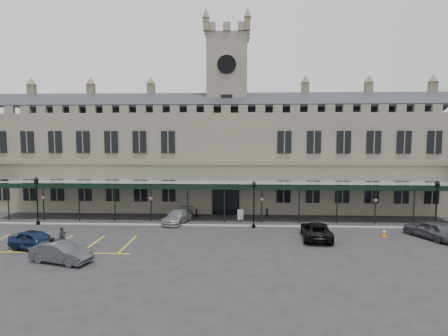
{
  "coord_description": "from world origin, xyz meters",
  "views": [
    {
      "loc": [
        1.55,
        -29.87,
        9.19
      ],
      "look_at": [
        0.0,
        6.0,
        6.0
      ],
      "focal_mm": 28.0,
      "sensor_mm": 36.0,
      "label": 1
    }
  ],
  "objects_px": {
    "station_building": "(227,158)",
    "car_left_b": "(61,252)",
    "sign_board": "(240,215)",
    "car_right_a": "(431,229)",
    "clock_tower": "(227,107)",
    "lamp_post_mid": "(254,200)",
    "car_van": "(316,230)",
    "person_a": "(62,237)",
    "lamp_post_left": "(37,196)",
    "car_taxi": "(178,216)",
    "car_left_a": "(36,240)",
    "traffic_cone": "(384,233)",
    "person_b": "(52,249)",
    "lamp_post_right": "(437,200)"
  },
  "relations": [
    {
      "from": "station_building",
      "to": "car_left_b",
      "type": "distance_m",
      "value": 24.91
    },
    {
      "from": "sign_board",
      "to": "car_right_a",
      "type": "relative_size",
      "value": 0.24
    },
    {
      "from": "clock_tower",
      "to": "car_right_a",
      "type": "relative_size",
      "value": 5.15
    },
    {
      "from": "lamp_post_mid",
      "to": "car_van",
      "type": "relative_size",
      "value": 0.91
    },
    {
      "from": "car_van",
      "to": "person_a",
      "type": "relative_size",
      "value": 3.13
    },
    {
      "from": "lamp_post_left",
      "to": "car_right_a",
      "type": "bearing_deg",
      "value": -4.94
    },
    {
      "from": "car_left_b",
      "to": "car_taxi",
      "type": "relative_size",
      "value": 0.94
    },
    {
      "from": "car_left_b",
      "to": "person_a",
      "type": "xyz_separation_m",
      "value": [
        -1.7,
        3.5,
        0.09
      ]
    },
    {
      "from": "car_left_a",
      "to": "person_a",
      "type": "bearing_deg",
      "value": -47.25
    },
    {
      "from": "clock_tower",
      "to": "car_left_a",
      "type": "distance_m",
      "value": 26.99
    },
    {
      "from": "traffic_cone",
      "to": "person_a",
      "type": "bearing_deg",
      "value": -171.29
    },
    {
      "from": "clock_tower",
      "to": "car_left_b",
      "type": "relative_size",
      "value": 5.37
    },
    {
      "from": "car_left_b",
      "to": "person_a",
      "type": "relative_size",
      "value": 2.73
    },
    {
      "from": "car_right_a",
      "to": "sign_board",
      "type": "bearing_deg",
      "value": -44.93
    },
    {
      "from": "lamp_post_mid",
      "to": "person_a",
      "type": "relative_size",
      "value": 2.84
    },
    {
      "from": "car_left_b",
      "to": "person_a",
      "type": "height_order",
      "value": "person_a"
    },
    {
      "from": "traffic_cone",
      "to": "car_left_b",
      "type": "distance_m",
      "value": 27.66
    },
    {
      "from": "person_b",
      "to": "car_left_b",
      "type": "bearing_deg",
      "value": 168.01
    },
    {
      "from": "clock_tower",
      "to": "car_left_a",
      "type": "height_order",
      "value": "clock_tower"
    },
    {
      "from": "car_taxi",
      "to": "car_van",
      "type": "relative_size",
      "value": 0.92
    },
    {
      "from": "person_b",
      "to": "traffic_cone",
      "type": "bearing_deg",
      "value": -162.23
    },
    {
      "from": "lamp_post_mid",
      "to": "person_a",
      "type": "height_order",
      "value": "lamp_post_mid"
    },
    {
      "from": "lamp_post_mid",
      "to": "car_right_a",
      "type": "relative_size",
      "value": 1.0
    },
    {
      "from": "lamp_post_mid",
      "to": "car_van",
      "type": "height_order",
      "value": "lamp_post_mid"
    },
    {
      "from": "sign_board",
      "to": "car_left_b",
      "type": "bearing_deg",
      "value": -150.03
    },
    {
      "from": "car_right_a",
      "to": "lamp_post_right",
      "type": "bearing_deg",
      "value": -149.17
    },
    {
      "from": "lamp_post_left",
      "to": "person_a",
      "type": "height_order",
      "value": "lamp_post_left"
    },
    {
      "from": "car_left_a",
      "to": "person_a",
      "type": "xyz_separation_m",
      "value": [
        1.8,
        0.82,
        0.05
      ]
    },
    {
      "from": "car_left_b",
      "to": "car_taxi",
      "type": "bearing_deg",
      "value": -12.93
    },
    {
      "from": "car_left_b",
      "to": "station_building",
      "type": "bearing_deg",
      "value": -13.17
    },
    {
      "from": "lamp_post_left",
      "to": "person_b",
      "type": "bearing_deg",
      "value": -55.45
    },
    {
      "from": "station_building",
      "to": "car_left_b",
      "type": "bearing_deg",
      "value": -118.31
    },
    {
      "from": "clock_tower",
      "to": "person_b",
      "type": "xyz_separation_m",
      "value": [
        -12.3,
        -21.23,
        -12.21
      ]
    },
    {
      "from": "lamp_post_left",
      "to": "sign_board",
      "type": "relative_size",
      "value": 4.43
    },
    {
      "from": "car_right_a",
      "to": "person_b",
      "type": "bearing_deg",
      "value": -11.44
    },
    {
      "from": "car_right_a",
      "to": "car_van",
      "type": "bearing_deg",
      "value": -21.63
    },
    {
      "from": "lamp_post_right",
      "to": "sign_board",
      "type": "height_order",
      "value": "lamp_post_right"
    },
    {
      "from": "car_left_a",
      "to": "lamp_post_left",
      "type": "bearing_deg",
      "value": 47.85
    },
    {
      "from": "lamp_post_mid",
      "to": "clock_tower",
      "type": "bearing_deg",
      "value": 105.54
    },
    {
      "from": "lamp_post_left",
      "to": "person_b",
      "type": "xyz_separation_m",
      "value": [
        7.29,
        -10.59,
        -2.13
      ]
    },
    {
      "from": "sign_board",
      "to": "car_left_a",
      "type": "distance_m",
      "value": 20.14
    },
    {
      "from": "lamp_post_left",
      "to": "lamp_post_mid",
      "type": "relative_size",
      "value": 1.06
    },
    {
      "from": "car_van",
      "to": "car_taxi",
      "type": "bearing_deg",
      "value": -15.96
    },
    {
      "from": "lamp_post_right",
      "to": "car_taxi",
      "type": "xyz_separation_m",
      "value": [
        -26.04,
        1.79,
        -2.24
      ]
    },
    {
      "from": "car_van",
      "to": "clock_tower",
      "type": "bearing_deg",
      "value": -54.21
    },
    {
      "from": "car_van",
      "to": "lamp_post_right",
      "type": "bearing_deg",
      "value": -159.27
    },
    {
      "from": "lamp_post_mid",
      "to": "car_right_a",
      "type": "height_order",
      "value": "lamp_post_mid"
    },
    {
      "from": "car_van",
      "to": "person_b",
      "type": "distance_m",
      "value": 21.93
    },
    {
      "from": "lamp_post_mid",
      "to": "sign_board",
      "type": "relative_size",
      "value": 4.17
    },
    {
      "from": "clock_tower",
      "to": "car_taxi",
      "type": "xyz_separation_m",
      "value": [
        -5.0,
        -9.25,
        -12.4
      ]
    }
  ]
}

